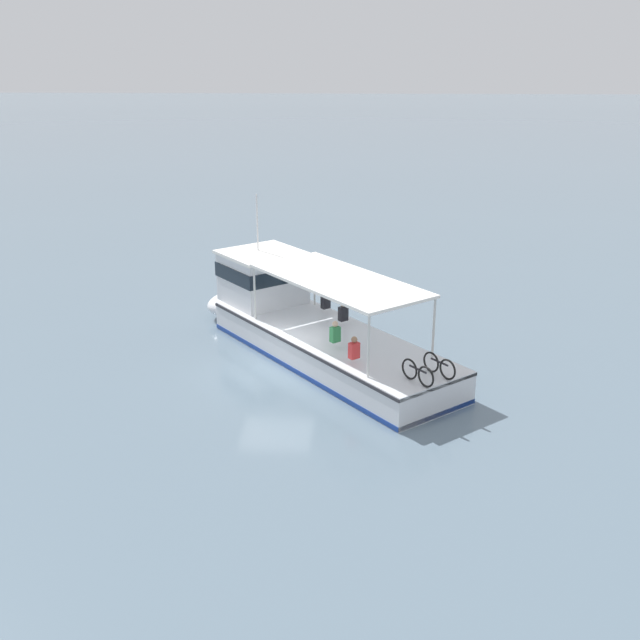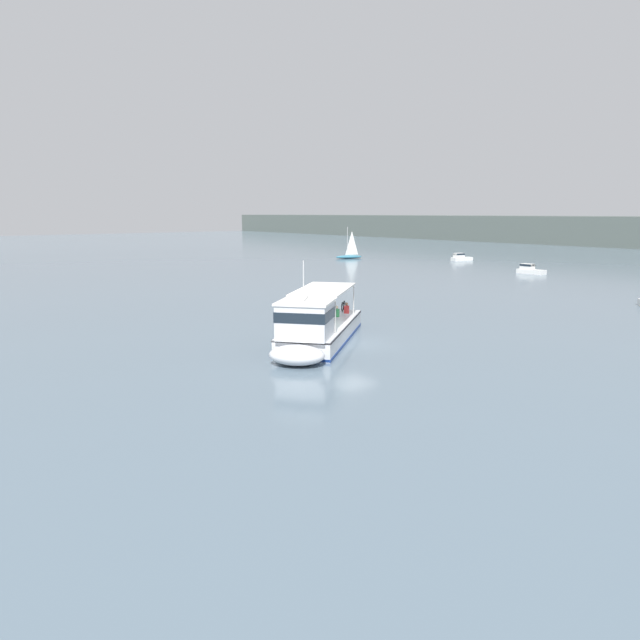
# 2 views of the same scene
# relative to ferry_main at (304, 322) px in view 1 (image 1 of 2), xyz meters

# --- Properties ---
(ground_plane) EXTENTS (400.00, 400.00, 0.00)m
(ground_plane) POSITION_rel_ferry_main_xyz_m (0.83, 2.13, -1.02)
(ground_plane) COLOR slate
(ferry_main) EXTENTS (10.49, 11.76, 5.32)m
(ferry_main) POSITION_rel_ferry_main_xyz_m (0.00, 0.00, 0.00)
(ferry_main) COLOR silver
(ferry_main) RESTS_ON ground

